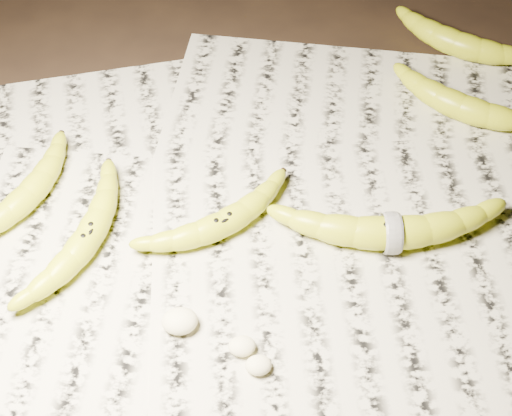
{
  "coord_description": "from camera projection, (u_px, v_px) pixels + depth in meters",
  "views": [
    {
      "loc": [
        -0.03,
        -0.5,
        0.68
      ],
      "look_at": [
        0.01,
        0.0,
        0.05
      ],
      "focal_mm": 50.0,
      "sensor_mm": 36.0,
      "label": 1
    }
  ],
  "objects": [
    {
      "name": "banana_center",
      "position": [
        222.0,
        222.0,
        0.83
      ],
      "size": [
        0.18,
        0.13,
        0.03
      ],
      "primitive_type": null,
      "rotation": [
        0.0,
        0.0,
        0.47
      ],
      "color": "#B8C618",
      "rests_on": "newspaper_patch"
    },
    {
      "name": "banana_left_b",
      "position": [
        27.0,
        193.0,
        0.86
      ],
      "size": [
        0.14,
        0.17,
        0.03
      ],
      "primitive_type": null,
      "rotation": [
        0.0,
        0.0,
        0.98
      ],
      "color": "#B8C618",
      "rests_on": "newspaper_patch"
    },
    {
      "name": "banana_left_a",
      "position": [
        87.0,
        236.0,
        0.82
      ],
      "size": [
        0.13,
        0.2,
        0.03
      ],
      "primitive_type": null,
      "rotation": [
        0.0,
        0.0,
        1.12
      ],
      "color": "#B8C618",
      "rests_on": "newspaper_patch"
    },
    {
      "name": "ground",
      "position": [
        244.0,
        237.0,
        0.85
      ],
      "size": [
        3.0,
        3.0,
        0.0
      ],
      "primitive_type": "plane",
      "color": "black",
      "rests_on": "ground"
    },
    {
      "name": "newspaper_patch",
      "position": [
        245.0,
        216.0,
        0.86
      ],
      "size": [
        0.9,
        0.7,
        0.01
      ],
      "primitive_type": "cube",
      "color": "beige",
      "rests_on": "ground"
    },
    {
      "name": "banana_upper_a",
      "position": [
        463.0,
        105.0,
        0.95
      ],
      "size": [
        0.19,
        0.16,
        0.04
      ],
      "primitive_type": null,
      "rotation": [
        0.0,
        0.0,
        -0.63
      ],
      "color": "#B8C618",
      "rests_on": "newspaper_patch"
    },
    {
      "name": "measuring_tape",
      "position": [
        391.0,
        231.0,
        0.82
      ],
      "size": [
        0.01,
        0.05,
        0.05
      ],
      "primitive_type": "torus",
      "rotation": [
        0.0,
        1.57,
        -0.06
      ],
      "color": "white",
      "rests_on": "newspaper_patch"
    },
    {
      "name": "banana_upper_b",
      "position": [
        458.0,
        42.0,
        1.03
      ],
      "size": [
        0.18,
        0.16,
        0.04
      ],
      "primitive_type": null,
      "rotation": [
        0.0,
        0.0,
        -0.65
      ],
      "color": "#B8C618",
      "rests_on": "newspaper_patch"
    },
    {
      "name": "flesh_chunk_a",
      "position": [
        179.0,
        319.0,
        0.76
      ],
      "size": [
        0.04,
        0.03,
        0.02
      ],
      "primitive_type": "ellipsoid",
      "color": "beige",
      "rests_on": "newspaper_patch"
    },
    {
      "name": "flesh_chunk_c",
      "position": [
        242.0,
        344.0,
        0.74
      ],
      "size": [
        0.03,
        0.02,
        0.02
      ],
      "primitive_type": "ellipsoid",
      "color": "beige",
      "rests_on": "newspaper_patch"
    },
    {
      "name": "banana_taped",
      "position": [
        391.0,
        231.0,
        0.82
      ],
      "size": [
        0.25,
        0.08,
        0.04
      ],
      "primitive_type": null,
      "rotation": [
        0.0,
        0.0,
        -0.06
      ],
      "color": "#B8C618",
      "rests_on": "newspaper_patch"
    },
    {
      "name": "flesh_chunk_b",
      "position": [
        258.0,
        363.0,
        0.73
      ],
      "size": [
        0.03,
        0.02,
        0.02
      ],
      "primitive_type": "ellipsoid",
      "color": "beige",
      "rests_on": "newspaper_patch"
    }
  ]
}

